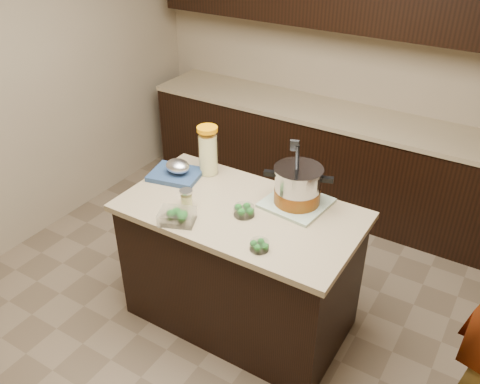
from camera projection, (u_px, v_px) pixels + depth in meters
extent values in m
plane|color=brown|center=(240.00, 316.00, 3.53)|extent=(4.00, 4.00, 0.00)
cube|color=tan|center=(364.00, 52.00, 4.27)|extent=(4.00, 0.04, 2.70)
cube|color=tan|center=(8.00, 78.00, 3.72)|extent=(0.04, 4.00, 2.70)
cube|color=black|center=(340.00, 163.00, 4.54)|extent=(3.60, 0.60, 0.86)
cube|color=tan|center=(345.00, 116.00, 4.30)|extent=(3.60, 0.63, 0.04)
cube|color=black|center=(240.00, 269.00, 3.31)|extent=(1.40, 0.75, 0.86)
cube|color=tan|center=(240.00, 212.00, 3.07)|extent=(1.46, 0.81, 0.04)
cube|color=#547B53|center=(296.00, 203.00, 3.10)|extent=(0.40, 0.40, 0.02)
cylinder|color=#B7B7BC|center=(298.00, 186.00, 3.04)|extent=(0.35, 0.35, 0.22)
cylinder|color=brown|center=(297.00, 195.00, 3.07)|extent=(0.36, 0.36, 0.09)
cylinder|color=#B7B7BC|center=(299.00, 169.00, 2.98)|extent=(0.38, 0.38, 0.01)
cube|color=black|center=(270.00, 173.00, 3.03)|extent=(0.08, 0.06, 0.03)
cube|color=black|center=(328.00, 180.00, 2.97)|extent=(0.08, 0.06, 0.03)
cylinder|color=black|center=(297.00, 162.00, 2.92)|extent=(0.06, 0.12, 0.27)
cylinder|color=#ECE390|center=(208.00, 155.00, 3.37)|extent=(0.12, 0.12, 0.27)
cylinder|color=white|center=(208.00, 152.00, 3.36)|extent=(0.14, 0.14, 0.31)
cylinder|color=orange|center=(207.00, 129.00, 3.27)|extent=(0.14, 0.14, 0.02)
cylinder|color=#ECE390|center=(187.00, 202.00, 3.05)|extent=(0.09, 0.09, 0.09)
cylinder|color=white|center=(187.00, 200.00, 3.04)|extent=(0.10, 0.10, 0.11)
cylinder|color=silver|center=(186.00, 191.00, 3.01)|extent=(0.10, 0.10, 0.02)
cylinder|color=silver|center=(244.00, 211.00, 2.99)|extent=(0.15, 0.15, 0.06)
cylinder|color=silver|center=(259.00, 246.00, 2.71)|extent=(0.11, 0.11, 0.05)
cube|color=silver|center=(177.00, 216.00, 2.93)|extent=(0.24, 0.21, 0.07)
cube|color=navy|center=(176.00, 175.00, 3.38)|extent=(0.37, 0.32, 0.03)
ellipsoid|color=silver|center=(178.00, 167.00, 3.34)|extent=(0.17, 0.14, 0.09)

